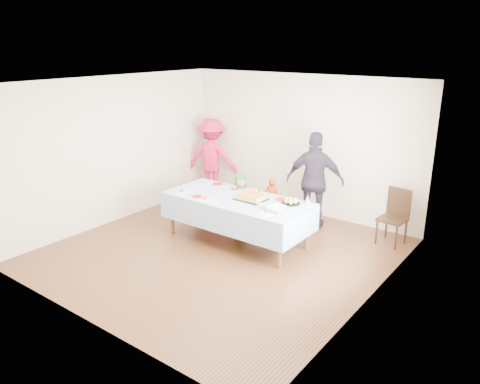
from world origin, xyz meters
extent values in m
plane|color=#452413|center=(0.00, 0.00, 0.00)|extent=(5.00, 5.00, 0.00)
cube|color=beige|center=(0.00, 2.50, 1.35)|extent=(5.00, 0.04, 2.70)
cube|color=beige|center=(0.00, -2.50, 1.35)|extent=(5.00, 0.04, 2.70)
cube|color=beige|center=(-2.50, 0.00, 1.35)|extent=(0.04, 5.00, 2.70)
cube|color=beige|center=(2.50, 0.00, 1.35)|extent=(0.04, 5.00, 2.70)
cube|color=white|center=(0.00, 0.00, 2.70)|extent=(5.00, 5.00, 0.04)
cube|color=#472B16|center=(2.47, 0.20, 1.50)|extent=(0.03, 1.75, 1.35)
cylinder|color=brown|center=(-1.16, 0.10, 0.36)|extent=(0.06, 0.06, 0.73)
cylinder|color=brown|center=(1.08, 0.10, 0.36)|extent=(0.06, 0.06, 0.73)
cylinder|color=brown|center=(-1.16, 0.94, 0.36)|extent=(0.06, 0.06, 0.73)
cylinder|color=brown|center=(1.08, 0.94, 0.36)|extent=(0.06, 0.06, 0.73)
cube|color=brown|center=(-0.04, 0.52, 0.75)|extent=(2.40, 1.00, 0.04)
cube|color=white|center=(-0.04, 0.52, 0.78)|extent=(2.50, 1.10, 0.01)
cube|color=black|center=(0.20, 0.59, 0.79)|extent=(0.49, 0.38, 0.01)
cube|color=#D6B851|center=(0.20, 0.59, 0.82)|extent=(0.41, 0.31, 0.06)
cube|color=#986023|center=(0.20, 0.59, 0.86)|extent=(0.41, 0.31, 0.01)
cylinder|color=black|center=(0.83, 0.80, 0.79)|extent=(0.30, 0.30, 0.02)
sphere|color=tan|center=(0.91, 0.80, 0.83)|extent=(0.08, 0.08, 0.08)
sphere|color=tan|center=(0.87, 0.87, 0.83)|extent=(0.08, 0.08, 0.08)
sphere|color=tan|center=(0.79, 0.87, 0.83)|extent=(0.08, 0.08, 0.08)
sphere|color=tan|center=(0.75, 0.80, 0.83)|extent=(0.08, 0.08, 0.08)
sphere|color=tan|center=(0.79, 0.73, 0.83)|extent=(0.08, 0.08, 0.08)
sphere|color=tan|center=(0.87, 0.73, 0.83)|extent=(0.08, 0.08, 0.08)
sphere|color=tan|center=(0.83, 0.80, 0.83)|extent=(0.08, 0.08, 0.08)
imported|color=silver|center=(0.84, 0.37, 0.82)|extent=(0.31, 0.31, 0.08)
cone|color=silver|center=(1.04, 0.96, 0.86)|extent=(0.09, 0.09, 0.15)
cylinder|color=red|center=(-0.80, 0.93, 0.79)|extent=(0.19, 0.19, 0.01)
cylinder|color=red|center=(-0.37, 0.90, 0.79)|extent=(0.16, 0.16, 0.01)
cylinder|color=red|center=(0.03, 0.95, 0.79)|extent=(0.19, 0.19, 0.01)
cylinder|color=red|center=(0.59, 0.89, 0.79)|extent=(0.19, 0.19, 0.01)
cylinder|color=red|center=(-0.62, 0.17, 0.79)|extent=(0.17, 0.17, 0.01)
cylinder|color=white|center=(-0.98, 0.17, 0.79)|extent=(0.21, 0.21, 0.01)
cylinder|color=white|center=(-0.39, 0.11, 0.79)|extent=(0.23, 0.23, 0.01)
cylinder|color=white|center=(0.76, 0.19, 0.79)|extent=(0.24, 0.24, 0.01)
cylinder|color=black|center=(1.91, 1.84, 0.21)|extent=(0.03, 0.03, 0.42)
cylinder|color=black|center=(2.25, 1.80, 0.21)|extent=(0.03, 0.03, 0.42)
cylinder|color=black|center=(1.95, 2.19, 0.21)|extent=(0.03, 0.03, 0.42)
cylinder|color=black|center=(2.29, 2.14, 0.21)|extent=(0.03, 0.03, 0.42)
cube|color=black|center=(2.10, 1.99, 0.44)|extent=(0.45, 0.45, 0.05)
cube|color=black|center=(2.12, 2.17, 0.70)|extent=(0.41, 0.09, 0.49)
imported|color=#B62E16|center=(-0.11, 1.70, 0.42)|extent=(0.35, 0.27, 0.84)
imported|color=#236B31|center=(-0.56, 1.30, 0.47)|extent=(0.52, 0.42, 0.93)
imported|color=tan|center=(-0.35, 1.00, 0.47)|extent=(0.53, 0.45, 0.94)
imported|color=#D11A4C|center=(-2.00, 2.20, 0.85)|extent=(1.24, 0.94, 1.71)
imported|color=#2D2534|center=(0.69, 1.86, 0.89)|extent=(1.12, 0.73, 1.78)
camera|label=1|loc=(4.43, -5.36, 3.28)|focal=35.00mm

